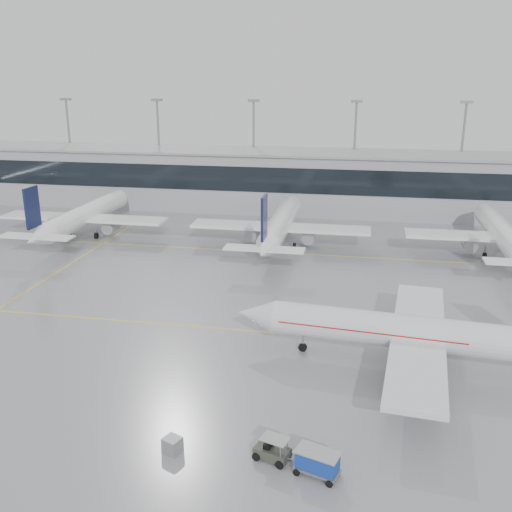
% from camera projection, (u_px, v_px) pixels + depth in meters
% --- Properties ---
extents(ground, '(320.00, 320.00, 0.00)m').
position_uv_depth(ground, '(236.00, 330.00, 64.03)').
color(ground, gray).
rests_on(ground, ground).
extents(taxi_line_main, '(120.00, 0.25, 0.01)m').
position_uv_depth(taxi_line_main, '(236.00, 330.00, 64.03)').
color(taxi_line_main, yellow).
rests_on(taxi_line_main, ground).
extents(taxi_line_north, '(120.00, 0.25, 0.01)m').
position_uv_depth(taxi_line_north, '(276.00, 253.00, 92.16)').
color(taxi_line_north, yellow).
rests_on(taxi_line_north, ground).
extents(taxi_line_cross, '(0.25, 60.00, 0.01)m').
position_uv_depth(taxi_line_cross, '(59.00, 271.00, 83.36)').
color(taxi_line_cross, yellow).
rests_on(taxi_line_cross, ground).
extents(terminal, '(180.00, 15.00, 12.00)m').
position_uv_depth(terminal, '(299.00, 182.00, 120.36)').
color(terminal, '#959598').
rests_on(terminal, ground).
extents(terminal_glass, '(180.00, 0.20, 5.00)m').
position_uv_depth(terminal_glass, '(295.00, 181.00, 112.84)').
color(terminal_glass, black).
rests_on(terminal_glass, ground).
extents(terminal_roof, '(182.00, 16.00, 0.40)m').
position_uv_depth(terminal_roof, '(300.00, 152.00, 118.50)').
color(terminal_roof, gray).
rests_on(terminal_roof, ground).
extents(light_masts, '(156.40, 1.00, 22.60)m').
position_uv_depth(light_masts, '(303.00, 144.00, 123.79)').
color(light_masts, gray).
rests_on(light_masts, ground).
extents(air_canada_jet, '(35.37, 28.10, 10.97)m').
position_uv_depth(air_canada_jet, '(416.00, 334.00, 55.01)').
color(air_canada_jet, silver).
rests_on(air_canada_jet, ground).
extents(parked_jet_b, '(29.64, 36.96, 11.72)m').
position_uv_depth(parked_jet_b, '(84.00, 216.00, 100.64)').
color(parked_jet_b, white).
rests_on(parked_jet_b, ground).
extents(parked_jet_c, '(29.64, 36.96, 11.72)m').
position_uv_depth(parked_jet_c, '(280.00, 225.00, 94.51)').
color(parked_jet_c, white).
rests_on(parked_jet_c, ground).
extents(parked_jet_d, '(29.64, 36.96, 11.72)m').
position_uv_depth(parked_jet_d, '(503.00, 235.00, 88.37)').
color(parked_jet_d, white).
rests_on(parked_jet_d, ground).
extents(baggage_tug, '(3.94, 2.33, 1.88)m').
position_uv_depth(baggage_tug, '(272.00, 452.00, 42.15)').
color(baggage_tug, '#33392D').
rests_on(baggage_tug, ground).
extents(baggage_cart, '(3.49, 2.60, 1.93)m').
position_uv_depth(baggage_cart, '(317.00, 461.00, 40.36)').
color(baggage_cart, gray).
rests_on(baggage_cart, ground).
extents(gse_unit, '(1.61, 1.56, 1.25)m').
position_uv_depth(gse_unit, '(172.00, 445.00, 42.95)').
color(gse_unit, slate).
rests_on(gse_unit, ground).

